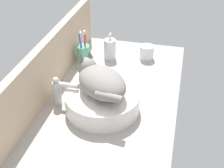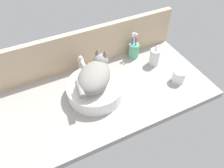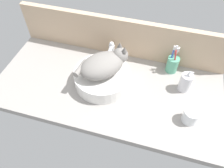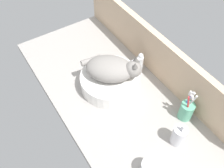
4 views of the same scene
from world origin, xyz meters
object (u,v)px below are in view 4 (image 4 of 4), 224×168
at_px(toothbrush_cup, 186,110).
at_px(soap_dispenser, 179,135).
at_px(sink_basin, 110,81).
at_px(cat, 112,69).
at_px(faucet, 139,63).

bearing_deg(toothbrush_cup, soap_dispenser, -56.73).
distance_m(sink_basin, toothbrush_cup, 0.43).
relative_size(cat, soap_dispenser, 2.07).
bearing_deg(toothbrush_cup, faucet, -178.00).
xyz_separation_m(faucet, soap_dispenser, (0.46, -0.11, -0.02)).
height_order(sink_basin, soap_dispenser, soap_dispenser).
bearing_deg(cat, sink_basin, -128.50).
height_order(cat, soap_dispenser, cat).
bearing_deg(toothbrush_cup, sink_basin, -150.86).
bearing_deg(faucet, toothbrush_cup, 2.00).
relative_size(sink_basin, faucet, 2.36).
bearing_deg(soap_dispenser, cat, -171.11).
distance_m(sink_basin, faucet, 0.20).
height_order(sink_basin, toothbrush_cup, toothbrush_cup).
bearing_deg(faucet, sink_basin, -88.84).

